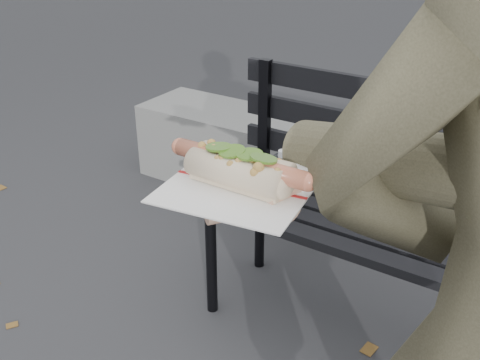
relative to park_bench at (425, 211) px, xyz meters
The scene contains 3 objects.
park_bench is the anchor object (origin of this frame).
concrete_block 1.32m from the park_bench, 147.37° to the left, with size 1.20×0.40×0.40m, color slate.
held_hotdog 1.13m from the park_bench, 80.28° to the right, with size 0.62×0.30×0.20m.
Camera 1 is at (0.38, -0.65, 1.40)m, focal length 42.00 mm.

